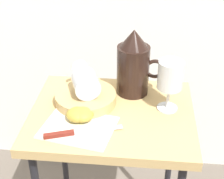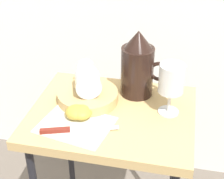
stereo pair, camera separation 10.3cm
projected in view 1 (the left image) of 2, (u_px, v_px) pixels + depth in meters
table at (112, 131)px, 1.11m from camera, size 0.50×0.41×0.66m
linen_napkin at (78, 127)px, 1.00m from camera, size 0.23×0.20×0.00m
basket_tray at (86, 98)px, 1.10m from camera, size 0.19×0.19×0.03m
pitcher at (133, 68)px, 1.12m from camera, size 0.16×0.11×0.22m
wine_glass_upright at (170, 78)px, 1.03m from camera, size 0.08×0.08×0.16m
wine_glass_tipped_near at (86, 83)px, 1.07m from camera, size 0.12×0.16×0.08m
apple_half_left at (77, 115)px, 1.02m from camera, size 0.07×0.07×0.04m
apple_half_right at (83, 114)px, 1.02m from camera, size 0.07×0.07×0.04m
knife at (72, 133)px, 0.97m from camera, size 0.22×0.09×0.01m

